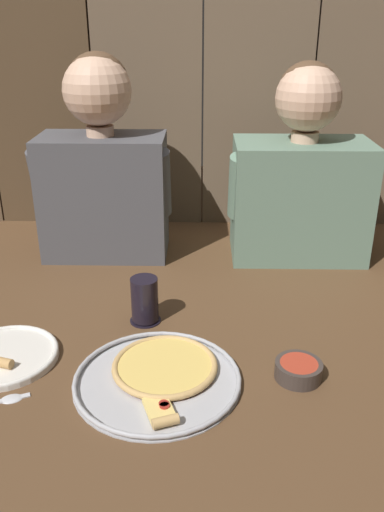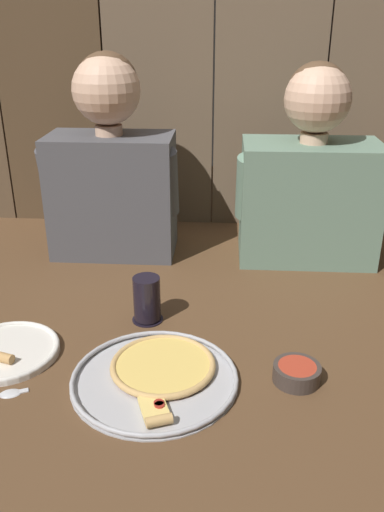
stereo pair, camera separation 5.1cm
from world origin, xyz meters
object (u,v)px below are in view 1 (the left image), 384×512
pizza_tray (163,375)px  drinking_glass (147,301)px  dinner_plate (6,356)px  diner_right (303,175)px  dipping_bowl (301,369)px  diner_left (104,165)px

pizza_tray → drinking_glass: size_ratio=2.97×
dinner_plate → diner_right: size_ratio=0.41×
drinking_glass → diner_right: diner_right is taller
pizza_tray → drinking_glass: bearing=103.2°
dinner_plate → diner_right: 0.97m
dipping_bowl → diner_right: bearing=81.6°
diner_left → drinking_glass: bearing=-69.1°
pizza_tray → diner_right: (0.38, 0.65, 0.25)m
dinner_plate → dipping_bowl: 0.64m
pizza_tray → dinner_plate: size_ratio=1.47×
dinner_plate → drinking_glass: drinking_glass is taller
dipping_bowl → diner_left: diner_left is taller
diner_left → pizza_tray: bearing=-71.7°
drinking_glass → diner_right: size_ratio=0.20×
drinking_glass → diner_left: (-0.16, 0.42, 0.23)m
dinner_plate → diner_right: (0.73, 0.59, 0.25)m
pizza_tray → diner_left: (-0.22, 0.65, 0.28)m
drinking_glass → dipping_bowl: drinking_glass is taller
dinner_plate → dipping_bowl: size_ratio=2.39×
diner_left → dinner_plate: bearing=-102.8°
pizza_tray → diner_left: size_ratio=0.57×
dinner_plate → diner_left: bearing=77.2°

